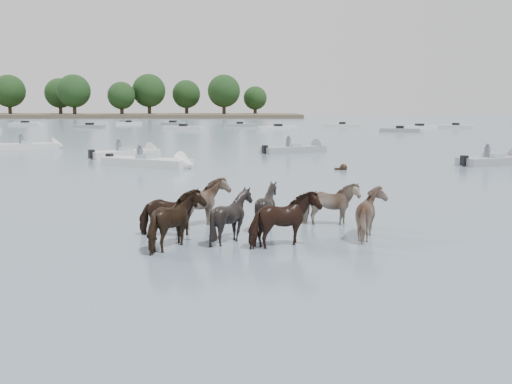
{
  "coord_description": "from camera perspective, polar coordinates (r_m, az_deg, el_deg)",
  "views": [
    {
      "loc": [
        -0.69,
        -13.64,
        3.67
      ],
      "look_at": [
        -0.88,
        3.15,
        1.1
      ],
      "focal_mm": 40.22,
      "sensor_mm": 36.0,
      "label": 1
    }
  ],
  "objects": [
    {
      "name": "motorboat_d",
      "position": [
        38.61,
        23.3,
        2.89
      ],
      "size": [
        5.22,
        3.42,
        1.92
      ],
      "rotation": [
        0.0,
        0.0,
        0.4
      ],
      "color": "gray",
      "rests_on": "ground"
    },
    {
      "name": "motorboat_f",
      "position": [
        51.25,
        -21.02,
        4.28
      ],
      "size": [
        5.62,
        3.7,
        1.92
      ],
      "rotation": [
        0.0,
        0.0,
        0.42
      ],
      "color": "silver",
      "rests_on": "ground"
    },
    {
      "name": "motorboat_a",
      "position": [
        41.69,
        -12.0,
        3.78
      ],
      "size": [
        5.11,
        4.63,
        1.92
      ],
      "rotation": [
        0.0,
        0.0,
        0.7
      ],
      "color": "silver",
      "rests_on": "ground"
    },
    {
      "name": "treeline",
      "position": [
        176.61,
        -21.92,
        9.12
      ],
      "size": [
        146.65,
        22.87,
        12.06
      ],
      "color": "#382619",
      "rests_on": "ground"
    },
    {
      "name": "swimming_pony",
      "position": [
        32.84,
        8.6,
        2.38
      ],
      "size": [
        0.72,
        0.44,
        0.44
      ],
      "color": "black",
      "rests_on": "ground"
    },
    {
      "name": "distant_flotilla",
      "position": [
        89.21,
        1.78,
        6.52
      ],
      "size": [
        104.75,
        28.06,
        0.93
      ],
      "color": "silver",
      "rests_on": "ground"
    },
    {
      "name": "motorboat_b",
      "position": [
        34.56,
        -9.73,
        2.86
      ],
      "size": [
        6.22,
        4.08,
        1.92
      ],
      "rotation": [
        0.0,
        0.0,
        -0.45
      ],
      "color": "silver",
      "rests_on": "ground"
    },
    {
      "name": "ground",
      "position": [
        14.14,
        3.46,
        -6.36
      ],
      "size": [
        400.0,
        400.0,
        0.0
      ],
      "primitive_type": "plane",
      "color": "slate",
      "rests_on": "ground"
    },
    {
      "name": "shoreline",
      "position": [
        177.74,
        -22.48,
        7.04
      ],
      "size": [
        160.0,
        30.0,
        1.0
      ],
      "primitive_type": "cube",
      "color": "#4C4233",
      "rests_on": "ground"
    },
    {
      "name": "pony_herd",
      "position": [
        16.01,
        -0.41,
        -2.2
      ],
      "size": [
        7.36,
        4.31,
        1.61
      ],
      "color": "black",
      "rests_on": "ground"
    },
    {
      "name": "motorboat_c",
      "position": [
        44.69,
        4.6,
        4.27
      ],
      "size": [
        5.62,
        4.13,
        1.92
      ],
      "rotation": [
        0.0,
        0.0,
        0.51
      ],
      "color": "gray",
      "rests_on": "ground"
    }
  ]
}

